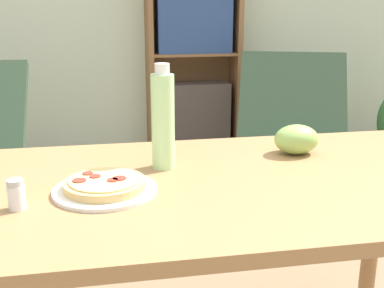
{
  "coord_description": "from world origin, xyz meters",
  "views": [
    {
      "loc": [
        -0.33,
        -1.11,
        1.18
      ],
      "look_at": [
        -0.1,
        0.19,
        0.8
      ],
      "focal_mm": 45.0,
      "sensor_mm": 36.0,
      "label": 1
    }
  ],
  "objects_px": {
    "salt_shaker": "(16,195)",
    "bookshelf": "(193,63)",
    "drink_bottle": "(163,120)",
    "pizza_on_plate": "(105,186)",
    "lounge_chair_far": "(291,152)",
    "grape_bunch": "(296,140)"
  },
  "relations": [
    {
      "from": "pizza_on_plate",
      "to": "lounge_chair_far",
      "type": "height_order",
      "value": "lounge_chair_far"
    },
    {
      "from": "grape_bunch",
      "to": "lounge_chair_far",
      "type": "distance_m",
      "value": 1.58
    },
    {
      "from": "salt_shaker",
      "to": "bookshelf",
      "type": "xyz_separation_m",
      "value": [
        0.86,
        2.51,
        -0.02
      ]
    },
    {
      "from": "grape_bunch",
      "to": "bookshelf",
      "type": "height_order",
      "value": "bookshelf"
    },
    {
      "from": "bookshelf",
      "to": "pizza_on_plate",
      "type": "bearing_deg",
      "value": -105.33
    },
    {
      "from": "pizza_on_plate",
      "to": "grape_bunch",
      "type": "xyz_separation_m",
      "value": [
        0.58,
        0.22,
        0.03
      ]
    },
    {
      "from": "pizza_on_plate",
      "to": "drink_bottle",
      "type": "height_order",
      "value": "drink_bottle"
    },
    {
      "from": "pizza_on_plate",
      "to": "drink_bottle",
      "type": "bearing_deg",
      "value": 43.87
    },
    {
      "from": "pizza_on_plate",
      "to": "salt_shaker",
      "type": "bearing_deg",
      "value": -160.6
    },
    {
      "from": "salt_shaker",
      "to": "bookshelf",
      "type": "height_order",
      "value": "bookshelf"
    },
    {
      "from": "pizza_on_plate",
      "to": "bookshelf",
      "type": "height_order",
      "value": "bookshelf"
    },
    {
      "from": "drink_bottle",
      "to": "bookshelf",
      "type": "relative_size",
      "value": 0.18
    },
    {
      "from": "drink_bottle",
      "to": "grape_bunch",
      "type": "bearing_deg",
      "value": 8.07
    },
    {
      "from": "lounge_chair_far",
      "to": "grape_bunch",
      "type": "bearing_deg",
      "value": -92.71
    },
    {
      "from": "pizza_on_plate",
      "to": "bookshelf",
      "type": "distance_m",
      "value": 2.53
    },
    {
      "from": "drink_bottle",
      "to": "salt_shaker",
      "type": "xyz_separation_m",
      "value": [
        -0.36,
        -0.23,
        -0.1
      ]
    },
    {
      "from": "grape_bunch",
      "to": "lounge_chair_far",
      "type": "xyz_separation_m",
      "value": [
        0.56,
        1.39,
        -0.5
      ]
    },
    {
      "from": "grape_bunch",
      "to": "lounge_chair_far",
      "type": "height_order",
      "value": "lounge_chair_far"
    },
    {
      "from": "lounge_chair_far",
      "to": "drink_bottle",
      "type": "bearing_deg",
      "value": -104.75
    },
    {
      "from": "drink_bottle",
      "to": "salt_shaker",
      "type": "distance_m",
      "value": 0.44
    },
    {
      "from": "salt_shaker",
      "to": "bookshelf",
      "type": "relative_size",
      "value": 0.04
    },
    {
      "from": "salt_shaker",
      "to": "bookshelf",
      "type": "distance_m",
      "value": 2.66
    }
  ]
}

